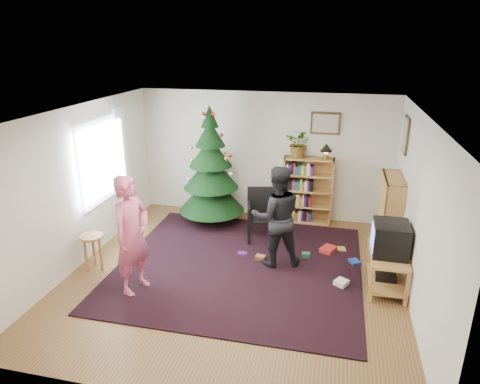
% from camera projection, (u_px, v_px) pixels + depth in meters
% --- Properties ---
extents(floor, '(5.00, 5.00, 0.00)m').
position_uv_depth(floor, '(235.00, 275.00, 6.59)').
color(floor, brown).
rests_on(floor, ground).
extents(ceiling, '(5.00, 5.00, 0.00)m').
position_uv_depth(ceiling, '(234.00, 113.00, 5.74)').
color(ceiling, white).
rests_on(ceiling, wall_back).
extents(wall_back, '(5.00, 0.02, 2.50)m').
position_uv_depth(wall_back, '(264.00, 156.00, 8.46)').
color(wall_back, silver).
rests_on(wall_back, floor).
extents(wall_front, '(5.00, 0.02, 2.50)m').
position_uv_depth(wall_front, '(170.00, 295.00, 3.88)').
color(wall_front, silver).
rests_on(wall_front, floor).
extents(wall_left, '(0.02, 5.00, 2.50)m').
position_uv_depth(wall_left, '(80.00, 187.00, 6.69)').
color(wall_left, silver).
rests_on(wall_left, floor).
extents(wall_right, '(0.02, 5.00, 2.50)m').
position_uv_depth(wall_right, '(418.00, 214.00, 5.64)').
color(wall_right, silver).
rests_on(wall_right, floor).
extents(rug, '(3.80, 3.60, 0.02)m').
position_uv_depth(rug, '(239.00, 265.00, 6.86)').
color(rug, black).
rests_on(rug, floor).
extents(window_pane, '(0.04, 1.20, 1.40)m').
position_uv_depth(window_pane, '(100.00, 161.00, 7.15)').
color(window_pane, silver).
rests_on(window_pane, wall_left).
extents(curtain, '(0.06, 0.35, 1.60)m').
position_uv_depth(curtain, '(122.00, 151.00, 7.79)').
color(curtain, white).
rests_on(curtain, wall_left).
extents(picture_back, '(0.55, 0.03, 0.42)m').
position_uv_depth(picture_back, '(325.00, 123.00, 7.96)').
color(picture_back, '#4C3319').
rests_on(picture_back, wall_back).
extents(picture_right, '(0.03, 0.50, 0.60)m').
position_uv_depth(picture_right, '(406.00, 135.00, 7.01)').
color(picture_right, '#4C3319').
rests_on(picture_right, wall_right).
extents(christmas_tree, '(1.27, 1.27, 2.31)m').
position_uv_depth(christmas_tree, '(211.00, 175.00, 8.22)').
color(christmas_tree, '#3F2816').
rests_on(christmas_tree, rug).
extents(bookshelf_back, '(0.95, 0.30, 1.30)m').
position_uv_depth(bookshelf_back, '(308.00, 190.00, 8.32)').
color(bookshelf_back, '#AD793D').
rests_on(bookshelf_back, floor).
extents(bookshelf_right, '(0.30, 0.95, 1.30)m').
position_uv_depth(bookshelf_right, '(389.00, 213.00, 7.22)').
color(bookshelf_right, '#AD793D').
rests_on(bookshelf_right, floor).
extents(tv_stand, '(0.52, 0.94, 0.55)m').
position_uv_depth(tv_stand, '(387.00, 267.00, 6.18)').
color(tv_stand, '#AD793D').
rests_on(tv_stand, floor).
extents(crt_tv, '(0.49, 0.53, 0.46)m').
position_uv_depth(crt_tv, '(390.00, 239.00, 6.02)').
color(crt_tv, black).
rests_on(crt_tv, tv_stand).
extents(armchair, '(0.61, 0.61, 0.93)m').
position_uv_depth(armchair, '(263.00, 212.00, 7.69)').
color(armchair, black).
rests_on(armchair, rug).
extents(stool, '(0.35, 0.35, 0.58)m').
position_uv_depth(stool, '(92.00, 243.00, 6.62)').
color(stool, '#AD793D').
rests_on(stool, floor).
extents(person_standing, '(0.57, 0.72, 1.73)m').
position_uv_depth(person_standing, '(132.00, 235.00, 5.93)').
color(person_standing, '#C9506E').
rests_on(person_standing, rug).
extents(person_by_chair, '(0.95, 0.84, 1.64)m').
position_uv_depth(person_by_chair, '(277.00, 217.00, 6.65)').
color(person_by_chair, black).
rests_on(person_by_chair, rug).
extents(potted_plant, '(0.62, 0.58, 0.55)m').
position_uv_depth(potted_plant, '(299.00, 143.00, 8.06)').
color(potted_plant, gray).
rests_on(potted_plant, bookshelf_back).
extents(table_lamp, '(0.22, 0.22, 0.30)m').
position_uv_depth(table_lamp, '(326.00, 149.00, 7.98)').
color(table_lamp, '#A57F33').
rests_on(table_lamp, bookshelf_back).
extents(floor_clutter, '(2.04, 1.35, 0.08)m').
position_uv_depth(floor_clutter, '(310.00, 258.00, 7.02)').
color(floor_clutter, '#A51E19').
rests_on(floor_clutter, rug).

